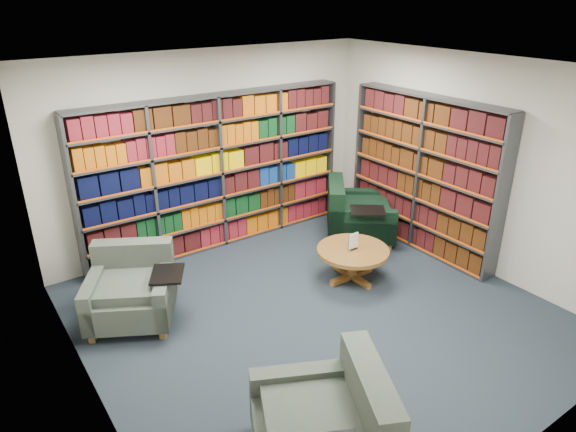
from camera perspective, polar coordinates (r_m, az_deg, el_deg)
room_shell at (r=5.48m, az=3.60°, el=1.27°), size 5.02×5.02×2.82m
bookshelf_back at (r=7.44m, az=-7.74°, el=4.78°), size 4.00×0.28×2.20m
bookshelf_right at (r=7.54m, az=14.78°, el=4.46°), size 0.28×2.50×2.20m
chair_teal_left at (r=6.22m, az=-16.89°, el=-7.91°), size 1.25×1.25×0.83m
chair_green_right at (r=7.84m, az=7.35°, el=0.01°), size 1.37×1.38×0.89m
chair_teal_front at (r=4.32m, az=4.87°, el=-22.73°), size 1.33×1.34×0.91m
coffee_table at (r=6.72m, az=7.20°, el=-4.33°), size 0.93×0.93×0.66m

